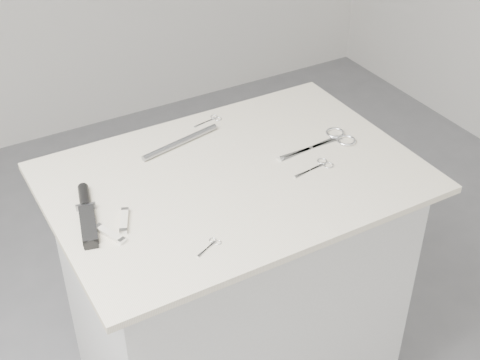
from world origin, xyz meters
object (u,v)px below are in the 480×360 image
plinth (235,297)px  pocket_knife_b (110,234)px  pocket_knife_a (124,221)px  tiny_scissors (211,245)px  sheathed_knife (86,211)px  metal_rail (180,142)px  embroidery_scissors_a (319,166)px  embroidery_scissors_b (211,120)px  large_shears (330,141)px

plinth → pocket_knife_b: (-0.39, -0.08, 0.48)m
pocket_knife_a → pocket_knife_b: 0.06m
tiny_scissors → pocket_knife_b: pocket_knife_b is taller
sheathed_knife → pocket_knife_b: 0.11m
plinth → pocket_knife_b: pocket_knife_b is taller
plinth → metal_rail: bearing=106.2°
embroidery_scissors_a → pocket_knife_a: (-0.56, 0.04, 0.00)m
embroidery_scissors_a → tiny_scissors: size_ratio=1.71×
tiny_scissors → sheathed_knife: (-0.21, 0.26, 0.01)m
tiny_scissors → sheathed_knife: 0.34m
plinth → pocket_knife_b: size_ratio=9.46×
embroidery_scissors_a → pocket_knife_a: bearing=168.7°
embroidery_scissors_b → pocket_knife_a: bearing=-152.6°
plinth → pocket_knife_b: bearing=-169.0°
tiny_scissors → plinth: bearing=24.9°
large_shears → pocket_knife_a: bearing=-178.6°
sheathed_knife → pocket_knife_b: (0.02, -0.11, -0.00)m
embroidery_scissors_a → tiny_scissors: 0.44m
tiny_scissors → pocket_knife_b: (-0.19, 0.15, 0.00)m
embroidery_scissors_a → metal_rail: bearing=126.7°
pocket_knife_a → tiny_scissors: bearing=-117.3°
plinth → metal_rail: metal_rail is taller
pocket_knife_b → metal_rail: (0.33, 0.29, 0.00)m
tiny_scissors → pocket_knife_a: bearing=103.2°
embroidery_scissors_a → metal_rail: size_ratio=0.49×
embroidery_scissors_b → pocket_knife_a: (-0.42, -0.34, 0.00)m
embroidery_scissors_b → sheathed_knife: bearing=-163.6°
tiny_scissors → metal_rail: 0.46m
embroidery_scissors_b → pocket_knife_a: pocket_knife_a is taller
embroidery_scissors_a → pocket_knife_b: (-0.61, 0.01, 0.00)m
large_shears → tiny_scissors: size_ratio=3.34×
embroidery_scissors_a → tiny_scissors: (-0.42, -0.15, -0.00)m
plinth → sheathed_knife: sheathed_knife is taller
large_shears → pocket_knife_b: size_ratio=2.63×
plinth → embroidery_scissors_a: embroidery_scissors_a is taller
embroidery_scissors_b → pocket_knife_a: 0.54m
plinth → tiny_scissors: tiny_scissors is taller
embroidery_scissors_b → tiny_scissors: bearing=-129.1°
embroidery_scissors_b → metal_rail: metal_rail is taller
plinth → pocket_knife_a: size_ratio=9.64×
plinth → pocket_knife_a: (-0.34, -0.04, 0.48)m
embroidery_scissors_a → pocket_knife_a: size_ratio=1.38×
pocket_knife_b → plinth: bearing=-101.1°
sheathed_knife → pocket_knife_a: 0.11m
embroidery_scissors_b → embroidery_scissors_a: bearing=-80.3°
sheathed_knife → pocket_knife_a: size_ratio=2.52×
plinth → metal_rail: size_ratio=3.41×
embroidery_scissors_b → pocket_knife_b: 0.59m
large_shears → embroidery_scissors_b: large_shears is taller
embroidery_scissors_b → metal_rail: 0.16m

